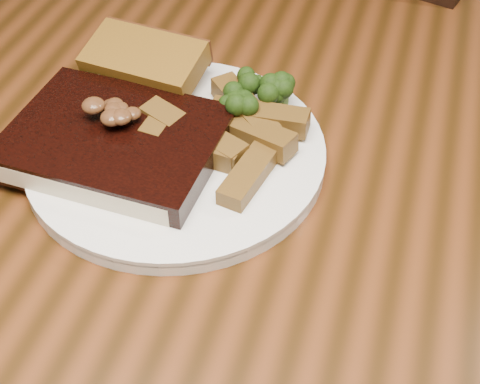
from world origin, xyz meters
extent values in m
cube|color=#552911|center=(0.00, 0.00, 0.73)|extent=(1.60, 0.90, 0.04)
cube|color=black|center=(0.01, 0.66, 0.44)|extent=(0.53, 0.53, 0.04)
cylinder|color=black|center=(0.22, 0.78, 0.21)|extent=(0.04, 0.04, 0.42)
cylinder|color=black|center=(-0.11, 0.87, 0.21)|extent=(0.04, 0.04, 0.42)
cylinder|color=black|center=(0.13, 0.45, 0.21)|extent=(0.04, 0.04, 0.42)
cylinder|color=black|center=(-0.21, 0.54, 0.21)|extent=(0.04, 0.04, 0.42)
cube|color=black|center=(-0.04, 0.47, 0.68)|extent=(0.42, 0.14, 0.45)
cylinder|color=white|center=(-0.08, 0.04, 0.76)|extent=(0.28, 0.28, 0.01)
cube|color=black|center=(-0.13, 0.02, 0.78)|extent=(0.20, 0.15, 0.03)
cube|color=beige|center=(-0.13, -0.04, 0.77)|extent=(0.16, 0.02, 0.02)
cube|color=#865D18|center=(-0.14, 0.13, 0.77)|extent=(0.12, 0.08, 0.03)
camera|label=1|loc=(0.12, -0.39, 1.18)|focal=50.00mm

